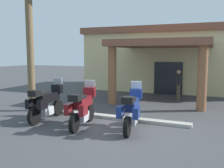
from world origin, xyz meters
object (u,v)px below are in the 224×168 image
Objects in this scene: motel_building at (175,59)px; motorcycle_black at (46,103)px; motorcycle_maroon at (82,108)px; palm_tree_roadside at (29,9)px; pedestrian at (178,82)px; motorcycle_blue at (132,110)px.

motorcycle_black is (-3.10, -11.23, -1.58)m from motel_building.
motorcycle_black is 1.78m from motorcycle_maroon.
motel_building is 11.65m from motorcycle_maroon.
motorcycle_maroon is 0.36× the size of palm_tree_roadside.
motorcycle_maroon is 5.34m from palm_tree_roadside.
motorcycle_blue is at bearing 54.77° from pedestrian.
motel_building is 11.28m from motorcycle_blue.
palm_tree_roadside is at bearing -116.70° from motel_building.
motorcycle_black is at bearing -33.75° from palm_tree_roadside.
motorcycle_black is at bearing -107.04° from motel_building.
motorcycle_maroon and motorcycle_blue have the same top height.
motorcycle_maroon is (-1.34, -11.46, -1.58)m from motel_building.
motel_building is 7.54× the size of pedestrian.
palm_tree_roadside reaches higher than motorcycle_maroon.
motel_building reaches higher than motorcycle_blue.
palm_tree_roadside is at bearing 53.75° from motorcycle_black.
motel_building reaches higher than motorcycle_maroon.
palm_tree_roadside reaches higher than motel_building.
motorcycle_blue is at bearing -11.20° from palm_tree_roadside.
motel_building is at bearing -5.64° from motorcycle_blue.
pedestrian is (0.99, -4.57, -1.29)m from motel_building.
motel_building is 11.76m from motorcycle_black.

